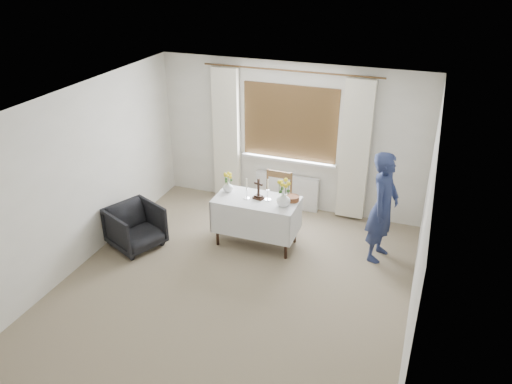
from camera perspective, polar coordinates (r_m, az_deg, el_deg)
ground at (r=6.82m, az=-2.55°, el=-10.72°), size 5.00×5.00×0.00m
altar_table at (r=7.51m, az=0.05°, el=-3.41°), size 1.24×0.64×0.76m
wooden_chair at (r=7.77m, az=2.18°, el=-1.41°), size 0.46×0.46×0.98m
armchair at (r=7.69m, az=-13.61°, el=-3.92°), size 0.94×0.93×0.66m
person at (r=7.21m, az=14.31°, el=-1.67°), size 0.51×0.67×1.64m
radiator at (r=8.61m, az=3.56°, el=0.08°), size 1.10×0.10×0.60m
wooden_cross at (r=7.27m, az=0.28°, el=0.37°), size 0.17×0.14×0.32m
candlestick_left at (r=7.27m, az=-1.08°, el=0.37°), size 0.11×0.11×0.32m
candlestick_right at (r=7.23m, az=1.36°, el=0.28°), size 0.12×0.12×0.34m
flower_vase_left at (r=7.53m, az=-3.21°, el=0.61°), size 0.21×0.21×0.17m
flower_vase_right at (r=7.11m, az=3.15°, el=-0.81°), size 0.22×0.22×0.21m
wicker_basket at (r=7.29m, az=4.21°, el=-0.73°), size 0.22×0.22×0.07m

